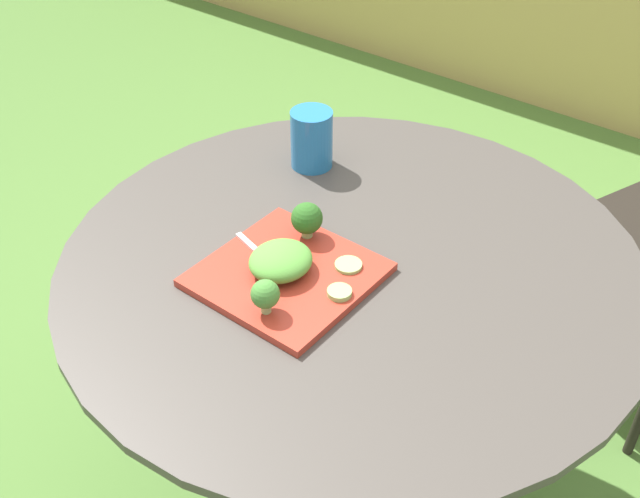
# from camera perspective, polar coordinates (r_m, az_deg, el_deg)

# --- Properties ---
(patio_table) EXTENTS (1.01, 1.01, 0.73)m
(patio_table) POSITION_cam_1_polar(r_m,az_deg,el_deg) (1.48, 2.13, -7.49)
(patio_table) COLOR #423D38
(patio_table) RESTS_ON ground_plane
(salad_plate) EXTENTS (0.26, 0.26, 0.01)m
(salad_plate) POSITION_cam_1_polar(r_m,az_deg,el_deg) (1.28, -2.44, -1.91)
(salad_plate) COLOR #AD3323
(salad_plate) RESTS_ON patio_table
(drinking_glass) EXTENTS (0.08, 0.08, 0.12)m
(drinking_glass) POSITION_cam_1_polar(r_m,az_deg,el_deg) (1.55, -0.62, 7.92)
(drinking_glass) COLOR #236BA8
(drinking_glass) RESTS_ON patio_table
(fork) EXTENTS (0.15, 0.06, 0.00)m
(fork) POSITION_cam_1_polar(r_m,az_deg,el_deg) (1.30, -3.92, -0.85)
(fork) COLOR silver
(fork) RESTS_ON salad_plate
(lettuce_mound) EXTENTS (0.10, 0.11, 0.04)m
(lettuce_mound) POSITION_cam_1_polar(r_m,az_deg,el_deg) (1.27, -2.92, -0.87)
(lettuce_mound) COLOR #519338
(lettuce_mound) RESTS_ON salad_plate
(broccoli_floret_0) EXTENTS (0.05, 0.05, 0.06)m
(broccoli_floret_0) POSITION_cam_1_polar(r_m,az_deg,el_deg) (1.18, -4.07, -3.38)
(broccoli_floret_0) COLOR #99B770
(broccoli_floret_0) RESTS_ON salad_plate
(broccoli_floret_1) EXTENTS (0.06, 0.06, 0.07)m
(broccoli_floret_1) POSITION_cam_1_polar(r_m,az_deg,el_deg) (1.33, -0.98, 2.26)
(broccoli_floret_1) COLOR #99B770
(broccoli_floret_1) RESTS_ON salad_plate
(cucumber_slice_0) EXTENTS (0.05, 0.05, 0.01)m
(cucumber_slice_0) POSITION_cam_1_polar(r_m,az_deg,el_deg) (1.29, 2.11, -1.19)
(cucumber_slice_0) COLOR #8EB766
(cucumber_slice_0) RESTS_ON salad_plate
(cucumber_slice_1) EXTENTS (0.04, 0.04, 0.01)m
(cucumber_slice_1) POSITION_cam_1_polar(r_m,az_deg,el_deg) (1.23, 1.45, -3.22)
(cucumber_slice_1) COLOR #8EB766
(cucumber_slice_1) RESTS_ON salad_plate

